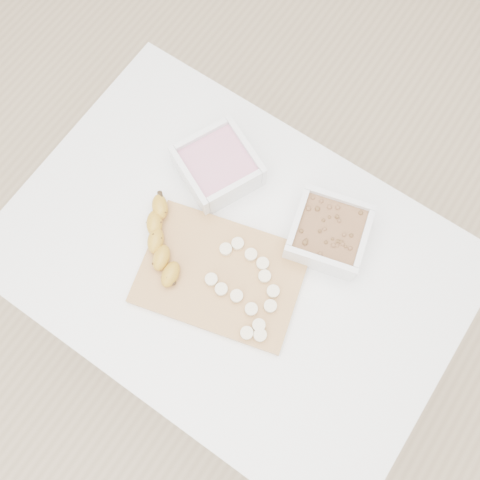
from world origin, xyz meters
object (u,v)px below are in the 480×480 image
Objects in this scene: cutting_board at (221,275)px; banana at (162,243)px; bowl_granola at (329,233)px; bowl_yogurt at (218,166)px; table at (233,270)px.

banana is at bearing -172.99° from cutting_board.
cutting_board is (-0.14, -0.20, -0.03)m from bowl_granola.
bowl_yogurt is 0.62× the size of cutting_board.
banana is at bearing -142.42° from bowl_granola.
bowl_yogurt is 0.25m from cutting_board.
bowl_granola reaches higher than banana.
bowl_granola is at bearing 1.02° from bowl_yogurt.
table is 5.14× the size of bowl_granola.
table is at bearing -46.63° from bowl_yogurt.
banana is (0.00, -0.22, -0.01)m from bowl_yogurt.
table is 0.20m from banana.
bowl_granola is at bearing 47.31° from table.
table is 4.68× the size of bowl_yogurt.
bowl_yogurt reaches higher than table.
bowl_granola reaches higher than table.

